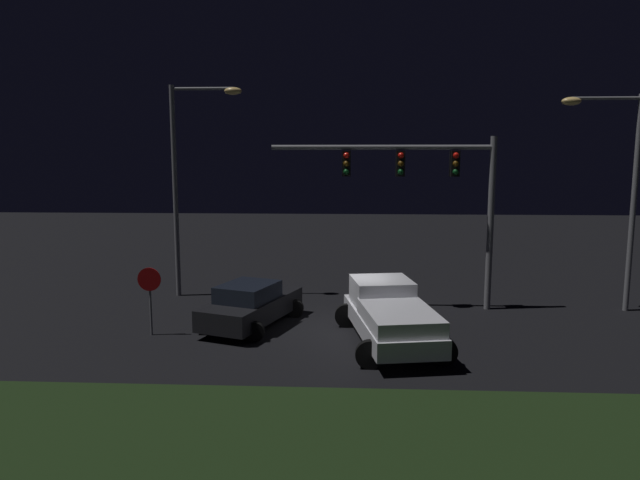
% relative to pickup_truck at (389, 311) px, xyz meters
% --- Properties ---
extents(ground_plane, '(80.00, 80.00, 0.00)m').
position_rel_pickup_truck_xyz_m(ground_plane, '(-1.18, 1.64, -1.00)').
color(ground_plane, black).
extents(grass_median, '(25.14, 7.05, 0.10)m').
position_rel_pickup_truck_xyz_m(grass_median, '(-1.18, -7.39, -0.95)').
color(grass_median, black).
rests_on(grass_median, ground_plane).
extents(pickup_truck, '(3.48, 5.66, 1.80)m').
position_rel_pickup_truck_xyz_m(pickup_truck, '(0.00, 0.00, 0.00)').
color(pickup_truck, silver).
rests_on(pickup_truck, ground_plane).
extents(car_sedan, '(3.38, 4.75, 1.51)m').
position_rel_pickup_truck_xyz_m(car_sedan, '(-4.58, 1.55, -0.26)').
color(car_sedan, black).
rests_on(car_sedan, ground_plane).
extents(traffic_signal_gantry, '(8.32, 0.56, 6.50)m').
position_rel_pickup_truck_xyz_m(traffic_signal_gantry, '(1.59, 4.20, 3.90)').
color(traffic_signal_gantry, slate).
rests_on(traffic_signal_gantry, ground_plane).
extents(street_lamp_left, '(2.92, 0.44, 8.59)m').
position_rel_pickup_truck_xyz_m(street_lamp_left, '(-7.78, 5.74, 4.40)').
color(street_lamp_left, slate).
rests_on(street_lamp_left, ground_plane).
extents(street_lamp_right, '(2.92, 0.44, 7.99)m').
position_rel_pickup_truck_xyz_m(street_lamp_right, '(8.60, 4.26, 4.07)').
color(street_lamp_right, slate).
rests_on(street_lamp_right, ground_plane).
extents(stop_sign, '(0.76, 0.08, 2.23)m').
position_rel_pickup_truck_xyz_m(stop_sign, '(-7.64, 0.36, 0.56)').
color(stop_sign, slate).
rests_on(stop_sign, ground_plane).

